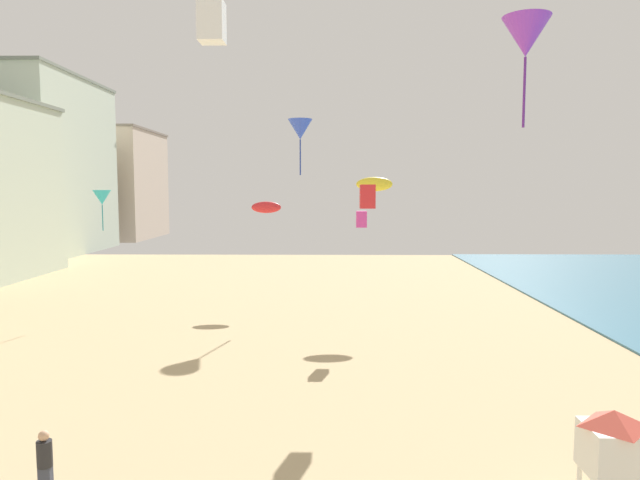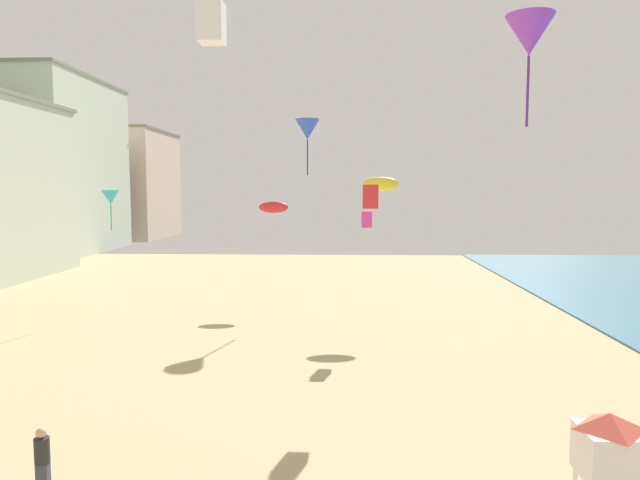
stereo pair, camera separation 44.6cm
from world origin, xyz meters
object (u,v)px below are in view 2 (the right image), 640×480
at_px(kite_blue_delta, 307,129).
at_px(kite_cyan_delta, 110,197).
at_px(kite_red_box, 370,197).
at_px(kite_purple_delta, 529,36).
at_px(kite_red_parafoil, 274,207).
at_px(kite_white_box, 211,23).
at_px(lifeguard_stand, 608,447).
at_px(kite_magenta_box, 367,219).
at_px(kite_yellow_parafoil, 381,184).
at_px(kite_flyer, 42,458).

relative_size(kite_blue_delta, kite_cyan_delta, 1.48).
height_order(kite_red_box, kite_cyan_delta, kite_red_box).
bearing_deg(kite_purple_delta, kite_red_parafoil, 124.66).
bearing_deg(kite_red_parafoil, kite_white_box, -88.24).
bearing_deg(kite_red_parafoil, lifeguard_stand, -68.01).
bearing_deg(kite_magenta_box, kite_red_parafoil, 125.36).
distance_m(lifeguard_stand, kite_purple_delta, 13.70).
bearing_deg(kite_red_box, kite_purple_delta, -20.60).
relative_size(kite_white_box, kite_cyan_delta, 0.50).
height_order(kite_yellow_parafoil, kite_red_box, kite_yellow_parafoil).
bearing_deg(kite_purple_delta, kite_yellow_parafoil, 109.35).
bearing_deg(kite_red_parafoil, kite_magenta_box, -54.64).
height_order(kite_red_box, kite_red_parafoil, kite_red_box).
relative_size(kite_blue_delta, kite_white_box, 2.99).
xyz_separation_m(kite_flyer, kite_red_box, (7.92, 9.92, 5.86)).
bearing_deg(kite_flyer, kite_magenta_box, -123.57).
xyz_separation_m(kite_blue_delta, kite_yellow_parafoil, (4.37, -3.45, -3.43)).
distance_m(lifeguard_stand, kite_white_box, 14.71).
bearing_deg(lifeguard_stand, kite_purple_delta, 98.48).
relative_size(kite_flyer, kite_purple_delta, 0.44).
xyz_separation_m(kite_white_box, kite_cyan_delta, (-9.67, 15.54, -5.29)).
distance_m(kite_red_box, kite_purple_delta, 7.89).
xyz_separation_m(kite_yellow_parafoil, kite_purple_delta, (4.22, -12.02, 4.94)).
xyz_separation_m(kite_magenta_box, kite_white_box, (-5.00, -11.05, 6.29)).
relative_size(kite_flyer, kite_yellow_parafoil, 0.80).
bearing_deg(lifeguard_stand, kite_red_parafoil, 126.47).
xyz_separation_m(kite_flyer, kite_red_parafoil, (2.44, 23.50, 5.01)).
height_order(kite_flyer, kite_red_box, kite_red_box).
relative_size(kite_flyer, kite_blue_delta, 0.47).
bearing_deg(kite_purple_delta, kite_blue_delta, 119.06).
height_order(kite_yellow_parafoil, kite_magenta_box, kite_yellow_parafoil).
distance_m(kite_white_box, kite_purple_delta, 10.73).
bearing_deg(kite_cyan_delta, kite_red_box, -35.01).
relative_size(lifeguard_stand, kite_magenta_box, 3.17).
height_order(kite_yellow_parafoil, kite_purple_delta, kite_purple_delta).
bearing_deg(lifeguard_stand, kite_yellow_parafoil, 113.47).
bearing_deg(kite_red_box, kite_red_parafoil, 111.98).
distance_m(kite_yellow_parafoil, kite_magenta_box, 4.76).
height_order(kite_flyer, kite_purple_delta, kite_purple_delta).
relative_size(kite_flyer, lifeguard_stand, 0.64).
xyz_separation_m(lifeguard_stand, kite_red_parafoil, (-9.84, 24.38, 4.09)).
bearing_deg(kite_yellow_parafoil, kite_blue_delta, 141.76).
bearing_deg(lifeguard_stand, kite_white_box, 163.97).
distance_m(kite_blue_delta, kite_yellow_parafoil, 6.54).
height_order(kite_magenta_box, kite_white_box, kite_white_box).
xyz_separation_m(kite_flyer, kite_cyan_delta, (-6.65, 20.12, 5.67)).
xyz_separation_m(kite_blue_delta, kite_cyan_delta, (-11.26, -3.27, -4.19)).
xyz_separation_m(kite_red_box, kite_red_parafoil, (-5.48, 13.59, -0.85)).
bearing_deg(kite_cyan_delta, kite_magenta_box, -17.00).
height_order(kite_flyer, kite_blue_delta, kite_blue_delta).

